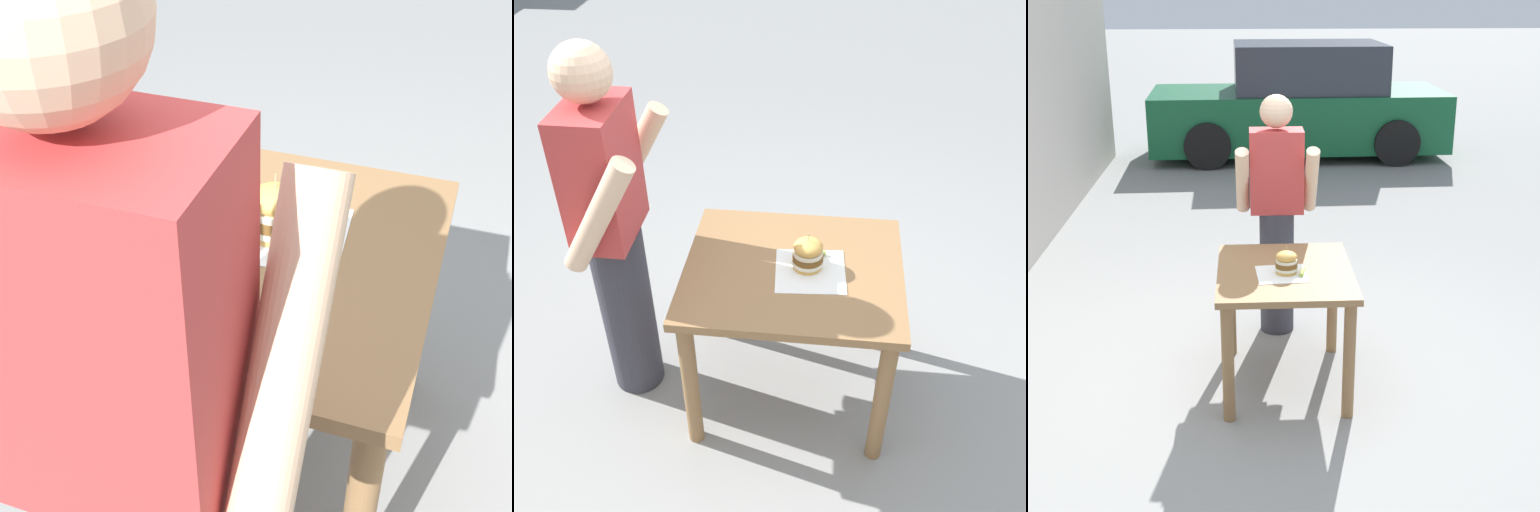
% 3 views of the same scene
% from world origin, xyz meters
% --- Properties ---
extents(ground_plane, '(80.00, 80.00, 0.00)m').
position_xyz_m(ground_plane, '(0.00, 0.00, 0.00)').
color(ground_plane, gray).
extents(patio_table, '(0.80, 0.92, 0.77)m').
position_xyz_m(patio_table, '(0.00, 0.00, 0.62)').
color(patio_table, olive).
rests_on(patio_table, ground).
extents(serving_paper, '(0.31, 0.31, 0.00)m').
position_xyz_m(serving_paper, '(-0.02, -0.07, 0.77)').
color(serving_paper, white).
rests_on(serving_paper, patio_table).
extents(sandwich, '(0.13, 0.13, 0.17)m').
position_xyz_m(sandwich, '(0.01, -0.06, 0.84)').
color(sandwich, gold).
rests_on(sandwich, serving_paper).
extents(pickle_spear, '(0.04, 0.10, 0.02)m').
position_xyz_m(pickle_spear, '(0.10, -0.08, 0.78)').
color(pickle_spear, '#8EA83D').
rests_on(pickle_spear, serving_paper).
extents(diner_across_table, '(0.55, 0.35, 1.69)m').
position_xyz_m(diner_across_table, '(-0.02, 0.76, 0.88)').
color(diner_across_table, '#33333D').
rests_on(diner_across_table, ground).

